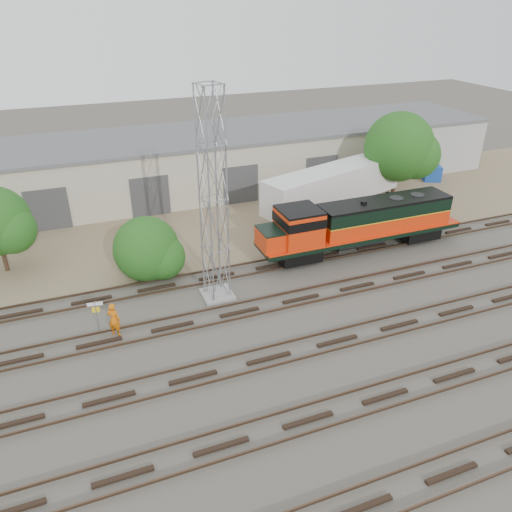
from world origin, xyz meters
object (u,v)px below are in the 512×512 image
object	(u,v)px
locomotive	(358,224)
signal_tower	(213,203)
worker	(114,319)
semi_trailer	(336,185)

from	to	relation	value
locomotive	signal_tower	world-z (taller)	signal_tower
locomotive	worker	bearing A→B (deg)	-167.33
semi_trailer	signal_tower	bearing A→B (deg)	-163.97
signal_tower	semi_trailer	distance (m)	16.15
signal_tower	semi_trailer	bearing A→B (deg)	33.58
locomotive	semi_trailer	xyz separation A→B (m)	(1.87, 6.53, 0.47)
locomotive	worker	world-z (taller)	locomotive
signal_tower	worker	xyz separation A→B (m)	(-6.40, -1.78, -5.17)
locomotive	semi_trailer	world-z (taller)	semi_trailer
worker	semi_trailer	bearing A→B (deg)	-116.01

